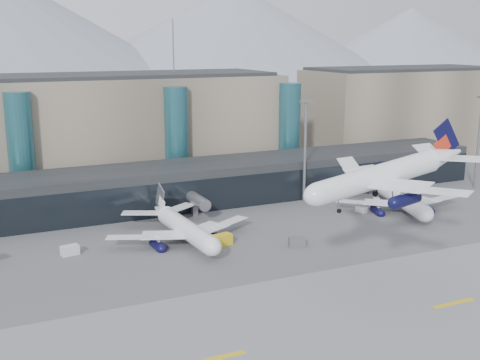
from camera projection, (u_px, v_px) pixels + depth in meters
name	position (u px, v px, depth m)	size (l,w,h in m)	color
ground	(294.00, 290.00, 98.76)	(900.00, 900.00, 0.00)	#515154
runway_strip	(347.00, 328.00, 85.47)	(400.00, 40.00, 0.04)	slate
runway_markings	(347.00, 328.00, 85.46)	(128.00, 1.00, 0.02)	gold
concourse	(179.00, 185.00, 148.78)	(170.00, 27.00, 10.00)	black
terminal_main	(54.00, 132.00, 164.89)	(130.00, 30.00, 31.00)	gray
terminal_east	(403.00, 111.00, 213.47)	(70.00, 30.00, 31.00)	gray
teal_towers	(103.00, 144.00, 155.10)	(116.40, 19.40, 46.00)	#245B65
mountain_ridge	(53.00, 32.00, 431.58)	(910.00, 400.00, 110.00)	gray
lightmast_mid	(305.00, 145.00, 150.18)	(3.00, 1.20, 25.60)	slate
lightmast_right	(479.00, 137.00, 163.33)	(3.00, 1.20, 25.60)	slate
hero_jet	(394.00, 167.00, 94.32)	(30.90, 31.87, 10.26)	white
jet_parked_mid	(180.00, 220.00, 123.04)	(32.89, 32.23, 10.61)	white
jet_parked_right	(398.00, 193.00, 145.46)	(32.00, 33.36, 10.71)	white
veh_a	(70.00, 250.00, 114.60)	(3.29, 1.85, 1.85)	silver
veh_b	(168.00, 218.00, 136.40)	(2.39, 1.47, 1.38)	gold
veh_c	(297.00, 242.00, 119.51)	(3.26, 1.72, 1.81)	#4F4F54
veh_d	(377.00, 202.00, 149.52)	(2.81, 1.51, 1.61)	silver
veh_g	(361.00, 209.00, 143.05)	(2.51, 1.46, 1.46)	silver
veh_h	(222.00, 240.00, 120.07)	(4.00, 2.11, 2.21)	gold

